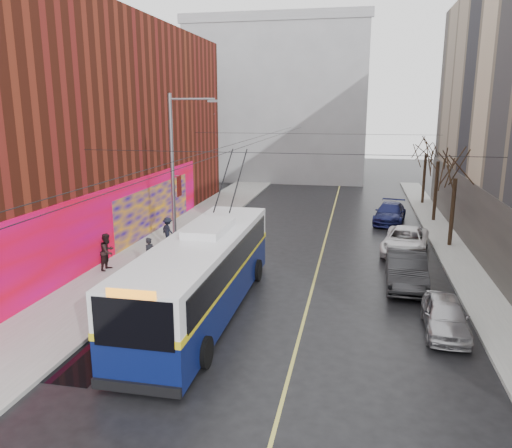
{
  "coord_description": "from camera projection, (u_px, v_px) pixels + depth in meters",
  "views": [
    {
      "loc": [
        3.34,
        -14.95,
        8.3
      ],
      "look_at": [
        -1.17,
        7.09,
        3.01
      ],
      "focal_mm": 35.0,
      "sensor_mm": 36.0,
      "label": 1
    }
  ],
  "objects": [
    {
      "name": "catenary_wires",
      "position": [
        259.0,
        142.0,
        29.96
      ],
      "size": [
        18.0,
        60.0,
        0.22
      ],
      "color": "black"
    },
    {
      "name": "tree_mid",
      "position": [
        439.0,
        151.0,
        35.78
      ],
      "size": [
        3.2,
        3.2,
        6.68
      ],
      "color": "black",
      "rests_on": "ground"
    },
    {
      "name": "parked_car_d",
      "position": [
        390.0,
        213.0,
        36.53
      ],
      "size": [
        2.79,
        5.24,
        1.45
      ],
      "primitive_type": "imported",
      "rotation": [
        0.0,
        0.0,
        -0.16
      ],
      "color": "#161B4F",
      "rests_on": "ground"
    },
    {
      "name": "following_car",
      "position": [
        236.0,
        221.0,
        33.39
      ],
      "size": [
        2.32,
        5.01,
        1.66
      ],
      "primitive_type": "imported",
      "rotation": [
        0.0,
        0.0,
        0.08
      ],
      "color": "#ABABB0",
      "rests_on": "ground"
    },
    {
      "name": "ground",
      "position": [
        248.0,
        360.0,
        16.81
      ],
      "size": [
        140.0,
        140.0,
        0.0
      ],
      "primitive_type": "plane",
      "color": "black",
      "rests_on": "ground"
    },
    {
      "name": "building_left",
      "position": [
        50.0,
        128.0,
        31.68
      ],
      "size": [
        12.11,
        36.0,
        14.0
      ],
      "color": "#602113",
      "rests_on": "ground"
    },
    {
      "name": "trolleybus",
      "position": [
        203.0,
        273.0,
        20.27
      ],
      "size": [
        3.11,
        13.18,
        6.22
      ],
      "rotation": [
        0.0,
        0.0,
        -0.0
      ],
      "color": "#081141",
      "rests_on": "ground"
    },
    {
      "name": "parked_car_b",
      "position": [
        406.0,
        268.0,
        23.64
      ],
      "size": [
        1.91,
        5.12,
        1.67
      ],
      "primitive_type": "imported",
      "rotation": [
        0.0,
        0.0,
        -0.03
      ],
      "color": "black",
      "rests_on": "ground"
    },
    {
      "name": "tree_near",
      "position": [
        457.0,
        165.0,
        29.17
      ],
      "size": [
        3.2,
        3.2,
        6.4
      ],
      "color": "black",
      "rests_on": "ground"
    },
    {
      "name": "pedestrian_c",
      "position": [
        168.0,
        230.0,
        30.51
      ],
      "size": [
        1.19,
        1.07,
        1.6
      ],
      "primitive_type": "imported",
      "rotation": [
        0.0,
        0.0,
        2.56
      ],
      "color": "black",
      "rests_on": "sidewalk_left"
    },
    {
      "name": "building_far",
      "position": [
        280.0,
        101.0,
        58.82
      ],
      "size": [
        20.5,
        12.1,
        18.0
      ],
      "color": "gray",
      "rests_on": "ground"
    },
    {
      "name": "lane_line",
      "position": [
        323.0,
        249.0,
        29.86
      ],
      "size": [
        0.12,
        50.0,
        0.01
      ],
      "primitive_type": "cube",
      "color": "#BFB74C",
      "rests_on": "ground"
    },
    {
      "name": "pedestrian_b",
      "position": [
        107.0,
        252.0,
        25.47
      ],
      "size": [
        0.81,
        0.99,
        1.91
      ],
      "primitive_type": "imported",
      "rotation": [
        0.0,
        0.0,
        1.48
      ],
      "color": "black",
      "rests_on": "sidewalk_left"
    },
    {
      "name": "streetlight_pole",
      "position": [
        175.0,
        174.0,
        26.43
      ],
      "size": [
        2.65,
        0.6,
        9.0
      ],
      "color": "slate",
      "rests_on": "ground"
    },
    {
      "name": "sidewalk_right",
      "position": [
        462.0,
        266.0,
        26.47
      ],
      "size": [
        2.0,
        60.0,
        0.15
      ],
      "primitive_type": "cube",
      "color": "gray",
      "rests_on": "ground"
    },
    {
      "name": "pigeons_flying",
      "position": [
        244.0,
        126.0,
        25.13
      ],
      "size": [
        4.63,
        4.07,
        1.23
      ],
      "color": "slate"
    },
    {
      "name": "parked_car_a",
      "position": [
        445.0,
        316.0,
        18.72
      ],
      "size": [
        1.7,
        3.96,
        1.33
      ],
      "primitive_type": "imported",
      "rotation": [
        0.0,
        0.0,
        -0.03
      ],
      "color": "#B0B0B5",
      "rests_on": "ground"
    },
    {
      "name": "pedestrian_a",
      "position": [
        150.0,
        254.0,
        25.24
      ],
      "size": [
        0.65,
        0.76,
        1.75
      ],
      "primitive_type": "imported",
      "rotation": [
        0.0,
        0.0,
        1.14
      ],
      "color": "black",
      "rests_on": "sidewalk_left"
    },
    {
      "name": "parked_car_c",
      "position": [
        405.0,
        241.0,
        28.97
      ],
      "size": [
        3.27,
        5.56,
        1.45
      ],
      "primitive_type": "imported",
      "rotation": [
        0.0,
        0.0,
        -0.17
      ],
      "color": "white",
      "rests_on": "ground"
    },
    {
      "name": "puddle",
      "position": [
        78.0,
        359.0,
        16.85
      ],
      "size": [
        2.52,
        3.21,
        0.01
      ],
      "primitive_type": "cube",
      "color": "black",
      "rests_on": "ground"
    },
    {
      "name": "tree_far",
      "position": [
        427.0,
        145.0,
        42.48
      ],
      "size": [
        3.2,
        3.2,
        6.57
      ],
      "color": "black",
      "rests_on": "ground"
    },
    {
      "name": "sidewalk_left",
      "position": [
        161.0,
        248.0,
        29.8
      ],
      "size": [
        4.0,
        60.0,
        0.15
      ],
      "primitive_type": "cube",
      "color": "gray",
      "rests_on": "ground"
    }
  ]
}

